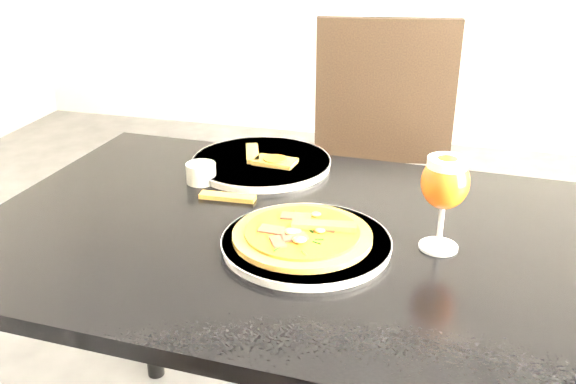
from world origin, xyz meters
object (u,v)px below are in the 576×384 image
(dining_table, at_px, (293,270))
(beer_glass, at_px, (445,183))
(pizza, at_px, (303,234))
(chair_far, at_px, (383,173))

(dining_table, distance_m, beer_glass, 0.34)
(dining_table, bearing_deg, pizza, -58.76)
(chair_far, xyz_separation_m, pizza, (-0.04, -0.87, 0.22))
(dining_table, height_order, pizza, pizza)
(dining_table, xyz_separation_m, pizza, (0.03, -0.06, 0.11))
(dining_table, xyz_separation_m, beer_glass, (0.27, -0.00, 0.22))
(chair_far, bearing_deg, pizza, -102.63)
(dining_table, bearing_deg, chair_far, 87.18)
(pizza, height_order, beer_glass, beer_glass)
(chair_far, relative_size, pizza, 4.02)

